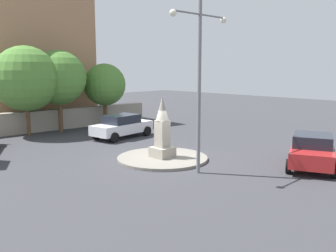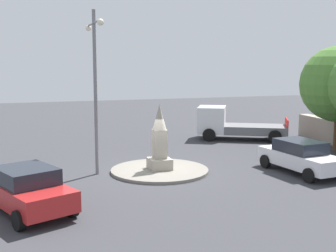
{
  "view_description": "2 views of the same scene",
  "coord_description": "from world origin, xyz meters",
  "px_view_note": "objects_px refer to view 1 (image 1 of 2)",
  "views": [
    {
      "loc": [
        12.82,
        13.11,
        4.64
      ],
      "look_at": [
        0.32,
        0.72,
        1.83
      ],
      "focal_mm": 39.85,
      "sensor_mm": 36.0,
      "label": 1
    },
    {
      "loc": [
        -19.16,
        6.07,
        5.06
      ],
      "look_at": [
        -0.07,
        -0.39,
        2.16
      ],
      "focal_mm": 47.15,
      "sensor_mm": 36.0,
      "label": 2
    }
  ],
  "objects_px": {
    "monument": "(162,132)",
    "corner_building": "(28,50)",
    "car_red_waiting": "(312,150)",
    "streetlamp": "(199,71)",
    "tree_near_wall": "(105,85)",
    "tree_far_corner": "(26,79)",
    "tree_mid_cluster": "(59,78)",
    "car_white_far_side": "(122,126)"
  },
  "relations": [
    {
      "from": "car_white_far_side",
      "to": "tree_near_wall",
      "type": "xyz_separation_m",
      "value": [
        -2.11,
        -4.76,
        2.46
      ]
    },
    {
      "from": "streetlamp",
      "to": "car_white_far_side",
      "type": "relative_size",
      "value": 1.66
    },
    {
      "from": "car_red_waiting",
      "to": "tree_far_corner",
      "type": "xyz_separation_m",
      "value": [
        5.58,
        -17.3,
        3.04
      ]
    },
    {
      "from": "tree_far_corner",
      "to": "corner_building",
      "type": "bearing_deg",
      "value": -116.91
    },
    {
      "from": "monument",
      "to": "corner_building",
      "type": "height_order",
      "value": "corner_building"
    },
    {
      "from": "streetlamp",
      "to": "tree_near_wall",
      "type": "relative_size",
      "value": 1.51
    },
    {
      "from": "car_white_far_side",
      "to": "tree_mid_cluster",
      "type": "distance_m",
      "value": 6.12
    },
    {
      "from": "tree_near_wall",
      "to": "car_white_far_side",
      "type": "bearing_deg",
      "value": 66.08
    },
    {
      "from": "monument",
      "to": "tree_near_wall",
      "type": "relative_size",
      "value": 0.62
    },
    {
      "from": "car_red_waiting",
      "to": "corner_building",
      "type": "xyz_separation_m",
      "value": [
        2.61,
        -23.15,
        5.19
      ]
    },
    {
      "from": "streetlamp",
      "to": "tree_near_wall",
      "type": "xyz_separation_m",
      "value": [
        -4.93,
        -13.7,
        -1.2
      ]
    },
    {
      "from": "car_white_far_side",
      "to": "tree_near_wall",
      "type": "bearing_deg",
      "value": -113.92
    },
    {
      "from": "monument",
      "to": "car_red_waiting",
      "type": "relative_size",
      "value": 0.68
    },
    {
      "from": "car_white_far_side",
      "to": "car_red_waiting",
      "type": "relative_size",
      "value": 0.99
    },
    {
      "from": "monument",
      "to": "streetlamp",
      "type": "xyz_separation_m",
      "value": [
        0.56,
        2.83,
        3.03
      ]
    },
    {
      "from": "monument",
      "to": "tree_far_corner",
      "type": "height_order",
      "value": "tree_far_corner"
    },
    {
      "from": "streetlamp",
      "to": "corner_building",
      "type": "height_order",
      "value": "corner_building"
    },
    {
      "from": "car_red_waiting",
      "to": "tree_far_corner",
      "type": "relative_size",
      "value": 0.75
    },
    {
      "from": "monument",
      "to": "tree_near_wall",
      "type": "xyz_separation_m",
      "value": [
        -4.37,
        -10.87,
        1.83
      ]
    },
    {
      "from": "car_white_far_side",
      "to": "corner_building",
      "type": "xyz_separation_m",
      "value": [
        0.99,
        -11.07,
        5.21
      ]
    },
    {
      "from": "tree_mid_cluster",
      "to": "car_red_waiting",
      "type": "bearing_deg",
      "value": 100.75
    },
    {
      "from": "car_red_waiting",
      "to": "tree_near_wall",
      "type": "distance_m",
      "value": 17.03
    },
    {
      "from": "car_red_waiting",
      "to": "streetlamp",
      "type": "bearing_deg",
      "value": -35.39
    },
    {
      "from": "monument",
      "to": "tree_near_wall",
      "type": "distance_m",
      "value": 11.86
    },
    {
      "from": "car_red_waiting",
      "to": "corner_building",
      "type": "distance_m",
      "value": 23.87
    },
    {
      "from": "tree_mid_cluster",
      "to": "tree_far_corner",
      "type": "bearing_deg",
      "value": -4.22
    },
    {
      "from": "car_white_far_side",
      "to": "car_red_waiting",
      "type": "xyz_separation_m",
      "value": [
        -1.62,
        12.09,
        0.01
      ]
    },
    {
      "from": "streetlamp",
      "to": "tree_mid_cluster",
      "type": "distance_m",
      "value": 14.04
    },
    {
      "from": "tree_near_wall",
      "to": "streetlamp",
      "type": "bearing_deg",
      "value": 70.22
    },
    {
      "from": "streetlamp",
      "to": "tree_mid_cluster",
      "type": "bearing_deg",
      "value": -94.85
    },
    {
      "from": "streetlamp",
      "to": "tree_mid_cluster",
      "type": "relative_size",
      "value": 1.27
    },
    {
      "from": "car_red_waiting",
      "to": "tree_mid_cluster",
      "type": "relative_size",
      "value": 0.77
    },
    {
      "from": "streetlamp",
      "to": "car_white_far_side",
      "type": "bearing_deg",
      "value": -107.48
    },
    {
      "from": "tree_far_corner",
      "to": "tree_mid_cluster",
      "type": "bearing_deg",
      "value": 175.78
    },
    {
      "from": "streetlamp",
      "to": "tree_near_wall",
      "type": "bearing_deg",
      "value": -109.78
    },
    {
      "from": "monument",
      "to": "streetlamp",
      "type": "distance_m",
      "value": 4.18
    },
    {
      "from": "monument",
      "to": "tree_mid_cluster",
      "type": "height_order",
      "value": "tree_mid_cluster"
    },
    {
      "from": "monument",
      "to": "tree_mid_cluster",
      "type": "xyz_separation_m",
      "value": [
        -0.63,
        -11.15,
        2.44
      ]
    },
    {
      "from": "car_white_far_side",
      "to": "tree_near_wall",
      "type": "height_order",
      "value": "tree_near_wall"
    },
    {
      "from": "streetlamp",
      "to": "tree_far_corner",
      "type": "xyz_separation_m",
      "value": [
        1.15,
        -14.15,
        -0.61
      ]
    },
    {
      "from": "tree_near_wall",
      "to": "corner_building",
      "type": "bearing_deg",
      "value": -63.81
    },
    {
      "from": "car_red_waiting",
      "to": "monument",
      "type": "bearing_deg",
      "value": -57.02
    }
  ]
}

